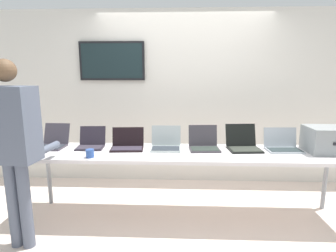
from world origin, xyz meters
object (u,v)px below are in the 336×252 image
laptop_station_3 (166,144)px  laptop_station_5 (243,144)px  laptop_station_2 (127,144)px  person (13,138)px  laptop_station_0 (53,142)px  laptop_station_6 (283,145)px  equipment_box (325,140)px  laptop_station_1 (91,143)px  laptop_station_4 (204,144)px  workbench (185,156)px  coffee_mug (90,153)px

laptop_station_3 → laptop_station_5: bearing=1.4°
laptop_station_2 → laptop_station_5: bearing=1.7°
person → laptop_station_2: bearing=38.7°
laptop_station_0 → laptop_station_6: laptop_station_0 is taller
laptop_station_2 → person: 1.18m
equipment_box → laptop_station_1: equipment_box is taller
laptop_station_3 → laptop_station_2: bearing=-177.5°
laptop_station_6 → person: bearing=-164.6°
laptop_station_2 → laptop_station_4: bearing=2.0°
workbench → equipment_box: (1.56, 0.06, 0.19)m
workbench → coffee_mug: size_ratio=41.89×
laptop_station_2 → coffee_mug: 0.48m
equipment_box → laptop_station_2: bearing=179.0°
workbench → coffee_mug: coffee_mug is taller
equipment_box → laptop_station_3: size_ratio=1.17×
laptop_station_6 → laptop_station_5: bearing=177.1°
laptop_station_2 → laptop_station_3: (0.45, 0.02, 0.00)m
equipment_box → laptop_station_6: 0.45m
workbench → laptop_station_6: laptop_station_6 is taller
laptop_station_5 → laptop_station_1: bearing=-179.9°
laptop_station_2 → laptop_station_4: size_ratio=1.09×
laptop_station_1 → laptop_station_2: laptop_station_2 is taller
laptop_station_3 → laptop_station_5: size_ratio=0.89×
laptop_station_1 → laptop_station_2: 0.44m
laptop_station_0 → laptop_station_5: bearing=-0.2°
laptop_station_6 → coffee_mug: size_ratio=4.52×
laptop_station_0 → person: size_ratio=0.20×
laptop_station_5 → coffee_mug: (-1.68, -0.39, -0.02)m
laptop_station_2 → laptop_station_3: bearing=2.5°
laptop_station_0 → laptop_station_5: laptop_station_5 is taller
laptop_station_1 → laptop_station_5: size_ratio=0.84×
workbench → laptop_station_0: size_ratio=10.05×
equipment_box → laptop_station_5: size_ratio=1.05×
laptop_station_2 → workbench: bearing=-8.5°
laptop_station_6 → person: 2.80m
workbench → laptop_station_1: 1.12m
equipment_box → workbench: bearing=-177.8°
coffee_mug → workbench: bearing=14.1°
laptop_station_0 → laptop_station_3: 1.36m
workbench → laptop_station_5: size_ratio=9.36×
laptop_station_4 → laptop_station_5: size_ratio=0.92×
workbench → person: 1.72m
laptop_station_4 → laptop_station_6: laptop_station_4 is taller
laptop_station_3 → coffee_mug: laptop_station_3 is taller
laptop_station_4 → laptop_station_6: (0.90, -0.01, -0.00)m
laptop_station_5 → laptop_station_0: bearing=179.8°
laptop_station_3 → laptop_station_6: (1.34, -0.00, -0.00)m
equipment_box → person: person is taller
laptop_station_4 → laptop_station_5: (0.45, 0.01, 0.00)m
laptop_station_2 → laptop_station_6: laptop_station_6 is taller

